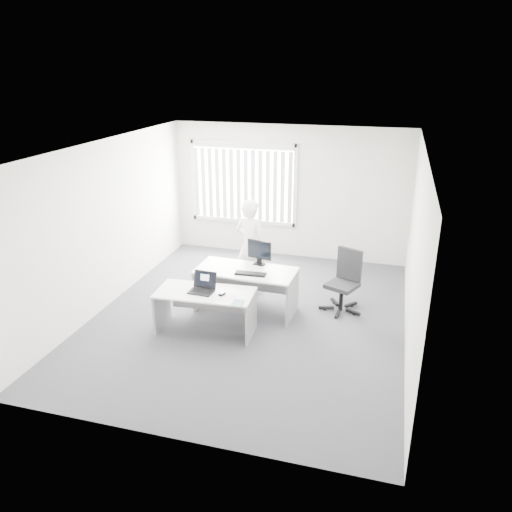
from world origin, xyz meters
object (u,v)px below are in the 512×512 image
(office_chair, at_px, (343,292))
(person, at_px, (251,246))
(desk_near, at_px, (205,303))
(desk_far, at_px, (246,281))
(monitor, at_px, (259,253))
(laptop, at_px, (201,284))

(office_chair, height_order, person, person)
(desk_near, height_order, desk_far, desk_far)
(person, bearing_deg, monitor, 140.55)
(person, distance_m, monitor, 0.60)
(desk_far, distance_m, monitor, 0.53)
(desk_far, height_order, office_chair, office_chair)
(office_chair, bearing_deg, desk_near, -122.83)
(office_chair, xyz_separation_m, person, (-1.71, 0.31, 0.54))
(person, relative_size, laptop, 4.77)
(office_chair, bearing_deg, monitor, -148.43)
(monitor, bearing_deg, person, 132.10)
(desk_far, bearing_deg, person, 102.74)
(laptop, relative_size, monitor, 0.85)
(desk_far, bearing_deg, office_chair, 19.84)
(office_chair, relative_size, laptop, 2.89)
(desk_near, height_order, person, person)
(office_chair, distance_m, laptop, 2.49)
(desk_far, xyz_separation_m, office_chair, (1.57, 0.49, -0.21))
(desk_near, distance_m, desk_far, 0.94)
(person, height_order, monitor, person)
(person, xyz_separation_m, monitor, (0.30, -0.52, 0.09))
(laptop, height_order, monitor, monitor)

